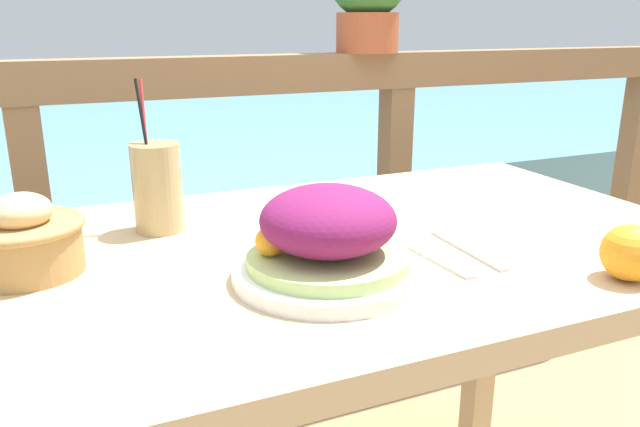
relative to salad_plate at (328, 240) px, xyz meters
The scene contains 9 objects.
patio_table 0.22m from the salad_plate, 58.66° to the left, with size 1.22×0.73×0.74m.
railing_fence 0.75m from the salad_plate, 83.99° to the left, with size 2.80×0.08×0.99m.
sea_backdrop 3.29m from the salad_plate, 88.61° to the left, with size 12.00×4.00×0.52m.
salad_plate is the anchor object (origin of this frame).
drink_glass 0.35m from the salad_plate, 120.26° to the left, with size 0.08×0.08×0.25m.
bread_basket 0.42m from the salad_plate, 154.04° to the left, with size 0.16×0.16×0.11m.
fork 0.18m from the salad_plate, ahead, with size 0.03×0.18×0.00m.
knife 0.24m from the salad_plate, ahead, with size 0.02×0.18×0.00m.
orange_near_basket 0.40m from the salad_plate, 23.84° to the right, with size 0.08×0.08×0.08m.
Camera 1 is at (-0.40, -0.84, 1.07)m, focal length 35.00 mm.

